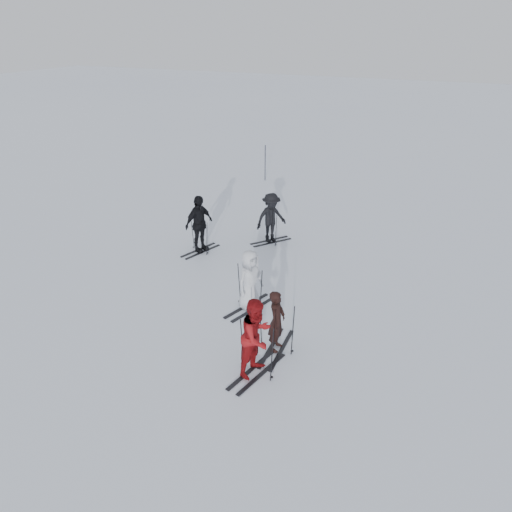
{
  "coord_description": "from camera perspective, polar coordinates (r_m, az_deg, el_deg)",
  "views": [
    {
      "loc": [
        5.27,
        -10.78,
        7.13
      ],
      "look_at": [
        0.0,
        1.0,
        1.0
      ],
      "focal_mm": 35.0,
      "sensor_mm": 36.0,
      "label": 1
    }
  ],
  "objects": [
    {
      "name": "skier_red",
      "position": [
        10.9,
        0.08,
        -9.36
      ],
      "size": [
        0.86,
        1.01,
        1.83
      ],
      "primitive_type": "imported",
      "rotation": [
        0.0,
        0.0,
        1.36
      ],
      "color": "maroon",
      "rests_on": "ground"
    },
    {
      "name": "skis_uphill_left",
      "position": [
        16.84,
        -6.46,
        2.34
      ],
      "size": [
        1.77,
        1.28,
        1.16
      ],
      "primitive_type": null,
      "rotation": [
        0.0,
        0.0,
        1.27
      ],
      "color": "black",
      "rests_on": "ground"
    },
    {
      "name": "skier_grey",
      "position": [
        13.29,
        -0.7,
        -2.85
      ],
      "size": [
        0.76,
        0.94,
        1.68
      ],
      "primitive_type": "imported",
      "rotation": [
        0.0,
        0.0,
        1.26
      ],
      "color": "silver",
      "rests_on": "ground"
    },
    {
      "name": "skis_uphill_far",
      "position": [
        17.48,
        1.72,
        3.36
      ],
      "size": [
        1.75,
        1.61,
        1.14
      ],
      "primitive_type": null,
      "rotation": [
        0.0,
        0.0,
        0.92
      ],
      "color": "black",
      "rests_on": "ground"
    },
    {
      "name": "skier_uphill_far",
      "position": [
        17.37,
        1.74,
        4.31
      ],
      "size": [
        1.21,
        1.3,
        1.76
      ],
      "primitive_type": "imported",
      "rotation": [
        0.0,
        0.0,
        0.92
      ],
      "color": "black",
      "rests_on": "ground"
    },
    {
      "name": "skis_red",
      "position": [
        11.05,
        0.08,
        -10.43
      ],
      "size": [
        1.97,
        1.32,
        1.32
      ],
      "primitive_type": null,
      "rotation": [
        0.0,
        0.0,
        1.36
      ],
      "color": "black",
      "rests_on": "ground"
    },
    {
      "name": "skier_uphill_left",
      "position": [
        16.69,
        -6.53,
        3.58
      ],
      "size": [
        0.79,
        1.23,
        1.94
      ],
      "primitive_type": "imported",
      "rotation": [
        0.0,
        0.0,
        1.27
      ],
      "color": "black",
      "rests_on": "ground"
    },
    {
      "name": "ground",
      "position": [
        13.96,
        -1.68,
        -5.32
      ],
      "size": [
        120.0,
        120.0,
        0.0
      ],
      "primitive_type": "plane",
      "color": "silver",
      "rests_on": "ground"
    },
    {
      "name": "piste_marker",
      "position": [
        24.51,
        1.05,
        10.6
      ],
      "size": [
        0.04,
        0.04,
        1.73
      ],
      "primitive_type": "cylinder",
      "rotation": [
        0.0,
        0.0,
        -0.1
      ],
      "color": "black",
      "rests_on": "ground"
    },
    {
      "name": "skis_grey",
      "position": [
        13.38,
        -0.7,
        -3.58
      ],
      "size": [
        1.98,
        1.44,
        1.29
      ],
      "primitive_type": null,
      "rotation": [
        0.0,
        0.0,
        1.26
      ],
      "color": "black",
      "rests_on": "ground"
    },
    {
      "name": "skis_near_dark",
      "position": [
        11.77,
        2.37,
        -8.05
      ],
      "size": [
        1.83,
        1.05,
        1.29
      ],
      "primitive_type": null,
      "rotation": [
        0.0,
        0.0,
        1.64
      ],
      "color": "black",
      "rests_on": "ground"
    },
    {
      "name": "skier_near_dark",
      "position": [
        11.7,
        2.38,
        -7.55
      ],
      "size": [
        0.4,
        0.58,
        1.54
      ],
      "primitive_type": "imported",
      "rotation": [
        0.0,
        0.0,
        1.64
      ],
      "color": "black",
      "rests_on": "ground"
    }
  ]
}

